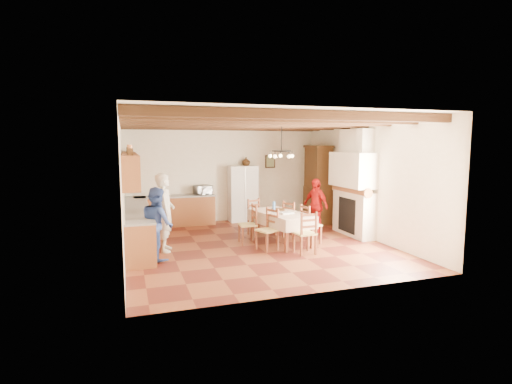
# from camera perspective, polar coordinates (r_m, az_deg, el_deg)

# --- Properties ---
(floor) EXTENTS (6.00, 6.50, 0.02)m
(floor) POSITION_cam_1_polar(r_m,az_deg,el_deg) (9.69, -0.01, -7.65)
(floor) COLOR #4F1C15
(floor) RESTS_ON ground
(ceiling) EXTENTS (6.00, 6.50, 0.02)m
(ceiling) POSITION_cam_1_polar(r_m,az_deg,el_deg) (9.39, -0.01, 10.48)
(ceiling) COLOR white
(ceiling) RESTS_ON ground
(wall_back) EXTENTS (6.00, 0.02, 3.00)m
(wall_back) POSITION_cam_1_polar(r_m,az_deg,el_deg) (12.55, -4.68, 2.67)
(wall_back) COLOR beige
(wall_back) RESTS_ON ground
(wall_front) EXTENTS (6.00, 0.02, 3.00)m
(wall_front) POSITION_cam_1_polar(r_m,az_deg,el_deg) (6.43, 9.14, -1.47)
(wall_front) COLOR beige
(wall_front) RESTS_ON ground
(wall_left) EXTENTS (0.02, 6.50, 3.00)m
(wall_left) POSITION_cam_1_polar(r_m,az_deg,el_deg) (8.95, -18.63, 0.61)
(wall_left) COLOR beige
(wall_left) RESTS_ON ground
(wall_right) EXTENTS (0.02, 6.50, 3.00)m
(wall_right) POSITION_cam_1_polar(r_m,az_deg,el_deg) (10.75, 15.43, 1.73)
(wall_right) COLOR beige
(wall_right) RESTS_ON ground
(ceiling_beams) EXTENTS (6.00, 6.30, 0.16)m
(ceiling_beams) POSITION_cam_1_polar(r_m,az_deg,el_deg) (9.38, -0.01, 9.87)
(ceiling_beams) COLOR #331D11
(ceiling_beams) RESTS_ON ground
(lower_cabinets_left) EXTENTS (0.60, 4.30, 0.86)m
(lower_cabinets_left) POSITION_cam_1_polar(r_m,az_deg,el_deg) (10.15, -16.62, -4.71)
(lower_cabinets_left) COLOR brown
(lower_cabinets_left) RESTS_ON ground
(lower_cabinets_back) EXTENTS (2.30, 0.60, 0.86)m
(lower_cabinets_back) POSITION_cam_1_polar(r_m,az_deg,el_deg) (12.10, -11.44, -2.71)
(lower_cabinets_back) COLOR brown
(lower_cabinets_back) RESTS_ON ground
(countertop_left) EXTENTS (0.62, 4.30, 0.04)m
(countertop_left) POSITION_cam_1_polar(r_m,az_deg,el_deg) (10.07, -16.71, -2.20)
(countertop_left) COLOR slate
(countertop_left) RESTS_ON lower_cabinets_left
(countertop_back) EXTENTS (2.34, 0.62, 0.04)m
(countertop_back) POSITION_cam_1_polar(r_m,az_deg,el_deg) (12.03, -11.49, -0.59)
(countertop_back) COLOR slate
(countertop_back) RESTS_ON lower_cabinets_back
(backsplash_left) EXTENTS (0.03, 4.30, 0.60)m
(backsplash_left) POSITION_cam_1_polar(r_m,az_deg,el_deg) (10.03, -18.40, -0.46)
(backsplash_left) COLOR silver
(backsplash_left) RESTS_ON ground
(backsplash_back) EXTENTS (2.30, 0.03, 0.60)m
(backsplash_back) POSITION_cam_1_polar(r_m,az_deg,el_deg) (12.28, -11.69, 1.05)
(backsplash_back) COLOR silver
(backsplash_back) RESTS_ON ground
(upper_cabinets) EXTENTS (0.35, 4.20, 0.70)m
(upper_cabinets) POSITION_cam_1_polar(r_m,az_deg,el_deg) (9.97, -17.62, 3.28)
(upper_cabinets) COLOR brown
(upper_cabinets) RESTS_ON ground
(fireplace) EXTENTS (0.56, 1.60, 2.80)m
(fireplace) POSITION_cam_1_polar(r_m,az_deg,el_deg) (10.77, 13.54, 1.26)
(fireplace) COLOR beige
(fireplace) RESTS_ON ground
(wall_picture) EXTENTS (0.34, 0.03, 0.42)m
(wall_picture) POSITION_cam_1_polar(r_m,az_deg,el_deg) (12.95, 2.04, 4.38)
(wall_picture) COLOR #302215
(wall_picture) RESTS_ON ground
(refrigerator) EXTENTS (0.87, 0.72, 1.74)m
(refrigerator) POSITION_cam_1_polar(r_m,az_deg,el_deg) (12.58, -2.03, -0.18)
(refrigerator) COLOR silver
(refrigerator) RESTS_ON floor
(hutch) EXTENTS (0.72, 1.37, 2.37)m
(hutch) POSITION_cam_1_polar(r_m,az_deg,el_deg) (12.55, 8.79, 1.17)
(hutch) COLOR #3B2313
(hutch) RESTS_ON floor
(dining_table) EXTENTS (1.23, 1.90, 0.77)m
(dining_table) POSITION_cam_1_polar(r_m,az_deg,el_deg) (9.75, 3.57, -3.38)
(dining_table) COLOR beige
(dining_table) RESTS_ON floor
(chandelier) EXTENTS (0.47, 0.47, 0.03)m
(chandelier) POSITION_cam_1_polar(r_m,az_deg,el_deg) (9.59, 3.65, 5.85)
(chandelier) COLOR black
(chandelier) RESTS_ON ground
(chair_left_near) EXTENTS (0.53, 0.54, 0.96)m
(chair_left_near) POSITION_cam_1_polar(r_m,az_deg,el_deg) (9.14, 1.57, -5.37)
(chair_left_near) COLOR brown
(chair_left_near) RESTS_ON floor
(chair_left_far) EXTENTS (0.42, 0.44, 0.96)m
(chair_left_far) POSITION_cam_1_polar(r_m,az_deg,el_deg) (9.76, -1.21, -4.58)
(chair_left_far) COLOR brown
(chair_left_far) RESTS_ON floor
(chair_right_near) EXTENTS (0.45, 0.47, 0.96)m
(chair_right_near) POSITION_cam_1_polar(r_m,az_deg,el_deg) (9.85, 7.84, -4.54)
(chair_right_near) COLOR brown
(chair_right_near) RESTS_ON floor
(chair_right_far) EXTENTS (0.54, 0.55, 0.96)m
(chair_right_far) POSITION_cam_1_polar(r_m,az_deg,el_deg) (10.40, 5.30, -3.89)
(chair_right_far) COLOR brown
(chair_right_far) RESTS_ON floor
(chair_end_near) EXTENTS (0.45, 0.43, 0.96)m
(chair_end_near) POSITION_cam_1_polar(r_m,az_deg,el_deg) (8.91, 7.01, -5.75)
(chair_end_near) COLOR brown
(chair_end_near) RESTS_ON floor
(chair_end_far) EXTENTS (0.53, 0.52, 0.96)m
(chair_end_far) POSITION_cam_1_polar(r_m,az_deg,el_deg) (10.66, 0.23, -3.60)
(chair_end_far) COLOR brown
(chair_end_far) RESTS_ON floor
(person_man) EXTENTS (0.50, 0.70, 1.78)m
(person_man) POSITION_cam_1_polar(r_m,az_deg,el_deg) (9.23, -12.87, -2.85)
(person_man) COLOR beige
(person_man) RESTS_ON floor
(person_woman_blue) EXTENTS (0.79, 0.89, 1.54)m
(person_woman_blue) POSITION_cam_1_polar(r_m,az_deg,el_deg) (8.62, -13.92, -4.38)
(person_woman_blue) COLOR #2D468E
(person_woman_blue) RESTS_ON floor
(person_woman_red) EXTENTS (0.61, 0.94, 1.48)m
(person_woman_red) POSITION_cam_1_polar(r_m,az_deg,el_deg) (11.10, 8.51, -1.89)
(person_woman_red) COLOR red
(person_woman_red) RESTS_ON floor
(microwave) EXTENTS (0.57, 0.46, 0.28)m
(microwave) POSITION_cam_1_polar(r_m,az_deg,el_deg) (12.14, -7.56, 0.30)
(microwave) COLOR silver
(microwave) RESTS_ON countertop_back
(fridge_vase) EXTENTS (0.32, 0.32, 0.27)m
(fridge_vase) POSITION_cam_1_polar(r_m,az_deg,el_deg) (12.54, -1.42, 4.40)
(fridge_vase) COLOR #3B2313
(fridge_vase) RESTS_ON refrigerator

